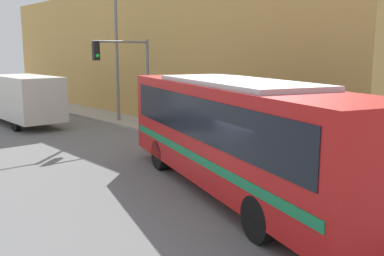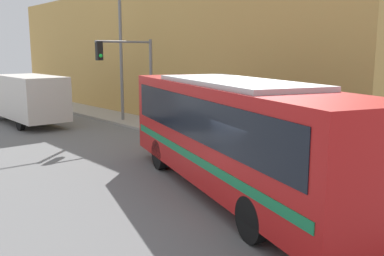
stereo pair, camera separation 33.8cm
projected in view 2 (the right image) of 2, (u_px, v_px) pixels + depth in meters
ground_plane at (264, 222)px, 10.56m from camera, size 120.00×120.00×0.00m
sidewalk at (93, 112)px, 29.22m from camera, size 2.47×70.00×0.14m
building_facade at (162, 52)px, 29.52m from camera, size 6.00×33.53×8.20m
city_bus at (233, 129)px, 12.28m from camera, size 5.74×11.28×3.37m
delivery_truck at (26, 97)px, 24.54m from camera, size 2.37×7.49×2.82m
fire_hydrant at (249, 141)px, 17.57m from camera, size 0.26×0.36×0.74m
traffic_light_pole at (132, 67)px, 21.81m from camera, size 3.28×0.35×4.64m
parking_meter at (200, 120)px, 19.82m from camera, size 0.14×0.14×1.30m
street_lamp at (117, 39)px, 24.57m from camera, size 2.38×0.28×8.11m
pedestrian_near_corner at (306, 133)px, 16.68m from camera, size 0.34×0.34×1.75m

